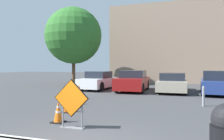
% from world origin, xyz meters
% --- Properties ---
extents(ground_plane, '(96.00, 96.00, 0.00)m').
position_xyz_m(ground_plane, '(0.00, 10.00, 0.00)').
color(ground_plane, '#3D3D3F').
extents(road_closed_sign, '(1.08, 0.20, 1.41)m').
position_xyz_m(road_closed_sign, '(-0.71, 1.48, 0.75)').
color(road_closed_sign, black).
rests_on(road_closed_sign, ground_plane).
extents(traffic_cone_nearest, '(0.39, 0.39, 0.67)m').
position_xyz_m(traffic_cone_nearest, '(-1.44, 1.95, 0.33)').
color(traffic_cone_nearest, black).
rests_on(traffic_cone_nearest, ground_plane).
extents(traffic_cone_second, '(0.43, 0.43, 0.75)m').
position_xyz_m(traffic_cone_second, '(-2.00, 3.42, 0.37)').
color(traffic_cone_second, black).
rests_on(traffic_cone_second, ground_plane).
extents(traffic_cone_third, '(0.45, 0.45, 0.82)m').
position_xyz_m(traffic_cone_third, '(-2.57, 4.94, 0.40)').
color(traffic_cone_third, black).
rests_on(traffic_cone_third, ground_plane).
extents(traffic_cone_fourth, '(0.51, 0.51, 0.79)m').
position_xyz_m(traffic_cone_fourth, '(-3.08, 6.66, 0.39)').
color(traffic_cone_fourth, black).
rests_on(traffic_cone_fourth, ground_plane).
extents(parked_car_nearest, '(2.00, 4.11, 1.39)m').
position_xyz_m(parked_car_nearest, '(-3.90, 11.64, 0.65)').
color(parked_car_nearest, white).
rests_on(parked_car_nearest, ground_plane).
extents(parked_car_second, '(2.04, 4.41, 1.48)m').
position_xyz_m(parked_car_second, '(-1.14, 11.44, 0.70)').
color(parked_car_second, maroon).
rests_on(parked_car_second, ground_plane).
extents(parked_car_third, '(1.92, 4.66, 1.32)m').
position_xyz_m(parked_car_third, '(1.61, 11.79, 0.62)').
color(parked_car_third, '#A39984').
rests_on(parked_car_third, ground_plane).
extents(parked_car_fourth, '(2.17, 4.30, 1.49)m').
position_xyz_m(parked_car_fourth, '(4.37, 11.24, 0.69)').
color(parked_car_fourth, navy).
rests_on(parked_car_fourth, ground_plane).
extents(bollard_nearest, '(0.12, 0.12, 0.89)m').
position_xyz_m(bollard_nearest, '(3.16, 6.38, 0.47)').
color(bollard_nearest, gray).
rests_on(bollard_nearest, ground_plane).
extents(building_facade_backdrop, '(19.32, 5.00, 8.59)m').
position_xyz_m(building_facade_backdrop, '(3.99, 22.00, 4.30)').
color(building_facade_backdrop, gray).
rests_on(building_facade_backdrop, ground_plane).
extents(street_tree_behind_lot, '(5.48, 5.48, 7.50)m').
position_xyz_m(street_tree_behind_lot, '(-7.83, 14.99, 4.76)').
color(street_tree_behind_lot, '#513823').
rests_on(street_tree_behind_lot, ground_plane).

